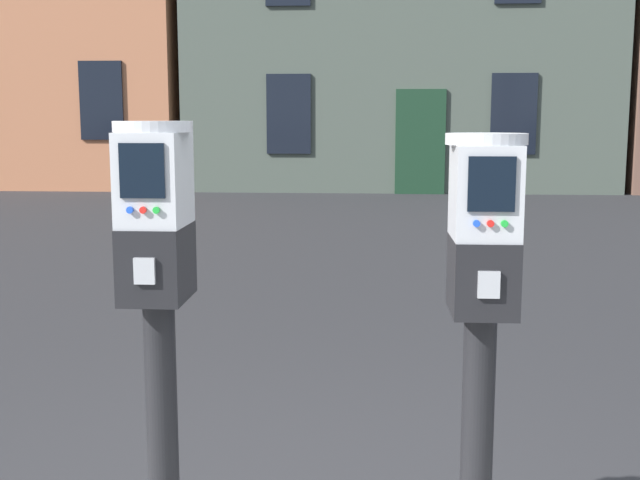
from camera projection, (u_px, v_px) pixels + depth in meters
The scene contains 2 objects.
parking_meter_near_kerb at pixel (157, 278), 2.24m from camera, with size 0.22×0.25×1.40m.
parking_meter_twin_adjacent at pixel (482, 290), 2.18m from camera, with size 0.22×0.25×1.36m.
Camera 1 is at (0.26, -2.36, 1.55)m, focal length 45.12 mm.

